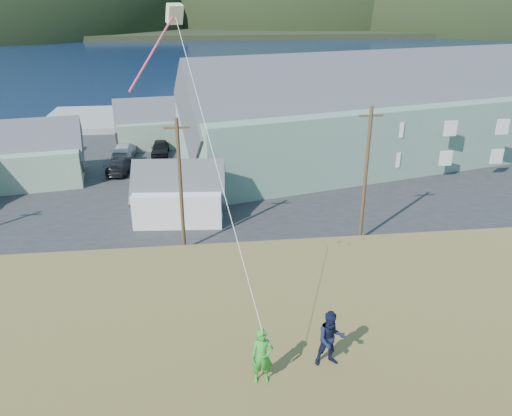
{
  "coord_description": "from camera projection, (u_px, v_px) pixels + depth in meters",
  "views": [
    {
      "loc": [
        1.25,
        -28.79,
        15.95
      ],
      "look_at": [
        3.23,
        -12.19,
        8.8
      ],
      "focal_mm": 35.0,
      "sensor_mm": 36.0,
      "label": 1
    }
  ],
  "objects": [
    {
      "name": "utility_poles",
      "position": [
        144.0,
        188.0,
        31.7
      ],
      "size": [
        32.3,
        0.24,
        9.39
      ],
      "color": "#47331E",
      "rests_on": "waterfront_lot"
    },
    {
      "name": "parked_cars",
      "position": [
        90.0,
        157.0,
        50.48
      ],
      "size": [
        24.8,
        12.84,
        1.51
      ],
      "color": "#31527C",
      "rests_on": "waterfront_lot"
    },
    {
      "name": "wharf",
      "position": [
        144.0,
        118.0,
        68.11
      ],
      "size": [
        26.0,
        14.0,
        0.9
      ],
      "primitive_type": "cube",
      "color": "gray",
      "rests_on": "ground"
    },
    {
      "name": "kite_rig",
      "position": [
        173.0,
        23.0,
        14.47
      ],
      "size": [
        1.54,
        3.46,
        9.45
      ],
      "color": "beige",
      "rests_on": "ground"
    },
    {
      "name": "grass_strip",
      "position": [
        184.0,
        277.0,
        30.58
      ],
      "size": [
        110.0,
        8.0,
        0.1
      ],
      "primitive_type": "cube",
      "color": "#4C3D19",
      "rests_on": "ground"
    },
    {
      "name": "kite_flyer_navy",
      "position": [
        331.0,
        339.0,
        12.56
      ],
      "size": [
        0.77,
        0.6,
        1.55
      ],
      "primitive_type": "imported",
      "rotation": [
        0.0,
        0.0,
        0.02
      ],
      "color": "#121734",
      "rests_on": "hillside"
    },
    {
      "name": "far_shore",
      "position": [
        191.0,
        19.0,
        333.3
      ],
      "size": [
        900.0,
        320.0,
        2.0
      ],
      "primitive_type": "cube",
      "color": "black",
      "rests_on": "ground"
    },
    {
      "name": "waterfront_lot",
      "position": [
        187.0,
        175.0,
        47.92
      ],
      "size": [
        72.0,
        36.0,
        0.12
      ],
      "primitive_type": "cube",
      "color": "#28282B",
      "rests_on": "ground"
    },
    {
      "name": "kite_flyer_green",
      "position": [
        262.0,
        356.0,
        12.01
      ],
      "size": [
        0.55,
        0.37,
        1.47
      ],
      "primitive_type": "imported",
      "rotation": [
        0.0,
        0.0,
        -0.02
      ],
      "color": "green",
      "rests_on": "hillside"
    },
    {
      "name": "lodge",
      "position": [
        376.0,
        114.0,
        49.13
      ],
      "size": [
        39.6,
        19.67,
        13.42
      ],
      "rotation": [
        0.0,
        0.0,
        0.25
      ],
      "color": "slate",
      "rests_on": "waterfront_lot"
    },
    {
      "name": "far_hills",
      "position": [
        252.0,
        21.0,
        290.57
      ],
      "size": [
        760.0,
        265.0,
        143.0
      ],
      "color": "black",
      "rests_on": "ground"
    },
    {
      "name": "shed_white",
      "position": [
        179.0,
        193.0,
        37.77
      ],
      "size": [
        7.31,
        5.16,
        5.53
      ],
      "rotation": [
        0.0,
        0.0,
        -0.08
      ],
      "color": "white",
      "rests_on": "waterfront_lot"
    },
    {
      "name": "shed_palegreen_near",
      "position": [
        27.0,
        156.0,
        44.82
      ],
      "size": [
        10.49,
        7.51,
        7.02
      ],
      "rotation": [
        0.0,
        0.0,
        0.16
      ],
      "color": "gray",
      "rests_on": "waterfront_lot"
    },
    {
      "name": "shed_palegreen_far",
      "position": [
        159.0,
        124.0,
        56.52
      ],
      "size": [
        10.42,
        6.84,
        6.55
      ],
      "rotation": [
        0.0,
        0.0,
        0.14
      ],
      "color": "gray",
      "rests_on": "waterfront_lot"
    },
    {
      "name": "ground",
      "position": [
        185.0,
        261.0,
        32.42
      ],
      "size": [
        900.0,
        900.0,
        0.0
      ],
      "primitive_type": "plane",
      "color": "#0A1638",
      "rests_on": "ground"
    }
  ]
}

